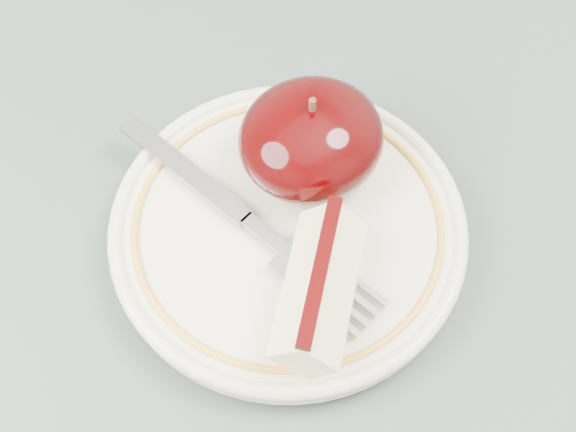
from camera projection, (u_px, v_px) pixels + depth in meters
table at (246, 278)px, 0.55m from camera, size 0.90×0.90×0.75m
plate at (288, 229)px, 0.45m from camera, size 0.20×0.20×0.02m
apple_half at (311, 139)px, 0.45m from camera, size 0.08×0.08×0.06m
apple_wedge at (319, 287)px, 0.41m from camera, size 0.09×0.08×0.04m
fork at (248, 220)px, 0.45m from camera, size 0.05×0.19×0.00m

